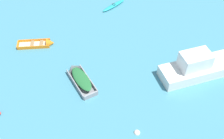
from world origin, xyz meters
name	(u,v)px	position (x,y,z in m)	size (l,w,h in m)	color
motor_launch_white_near_camera	(205,66)	(7.23, 17.81, 0.74)	(7.36, 2.86, 2.60)	white
rowboat_orange_near_right	(44,44)	(-5.40, 23.59, 0.14)	(3.29, 1.28, 0.91)	beige
rowboat_grey_far_left	(79,76)	(-2.73, 18.94, 0.32)	(2.26, 3.82, 1.10)	gray
kayak_turquoise_cluster_outer	(114,6)	(1.87, 28.37, 0.14)	(2.80, 2.11, 0.29)	teal
mooring_buoy_between_boats_right	(137,133)	(0.59, 13.33, 0.00)	(0.42, 0.42, 0.42)	silver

